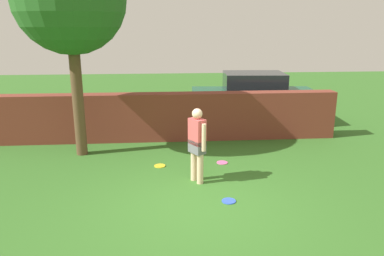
{
  "coord_description": "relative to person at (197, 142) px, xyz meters",
  "views": [
    {
      "loc": [
        -0.6,
        -6.3,
        3.28
      ],
      "look_at": [
        0.05,
        1.92,
        1.0
      ],
      "focal_mm": 34.96,
      "sensor_mm": 36.0,
      "label": 1
    }
  ],
  "objects": [
    {
      "name": "ground_plane",
      "position": [
        -0.1,
        -1.17,
        -0.9
      ],
      "size": [
        40.0,
        40.0,
        0.0
      ],
      "primitive_type": "plane",
      "color": "#336623"
    },
    {
      "name": "brick_wall",
      "position": [
        -1.6,
        3.13,
        -0.2
      ],
      "size": [
        11.93,
        0.5,
        1.39
      ],
      "primitive_type": "cube",
      "color": "brown",
      "rests_on": "ground"
    },
    {
      "name": "person",
      "position": [
        0.0,
        0.0,
        0.0
      ],
      "size": [
        0.38,
        0.47,
        1.62
      ],
      "rotation": [
        0.0,
        0.0,
        -1.01
      ],
      "color": "beige",
      "rests_on": "ground"
    },
    {
      "name": "car",
      "position": [
        2.4,
        4.99,
        -0.04
      ],
      "size": [
        4.31,
        2.14,
        1.72
      ],
      "rotation": [
        0.0,
        0.0,
        3.07
      ],
      "color": "#0C4C2D",
      "rests_on": "ground"
    },
    {
      "name": "frisbee_yellow",
      "position": [
        -0.81,
        0.98,
        -0.89
      ],
      "size": [
        0.27,
        0.27,
        0.02
      ],
      "primitive_type": "cylinder",
      "color": "yellow",
      "rests_on": "ground"
    },
    {
      "name": "frisbee_pink",
      "position": [
        0.72,
        1.08,
        -0.89
      ],
      "size": [
        0.27,
        0.27,
        0.02
      ],
      "primitive_type": "cylinder",
      "color": "pink",
      "rests_on": "ground"
    },
    {
      "name": "frisbee_blue",
      "position": [
        0.52,
        -1.0,
        -0.89
      ],
      "size": [
        0.27,
        0.27,
        0.02
      ],
      "primitive_type": "cylinder",
      "color": "blue",
      "rests_on": "ground"
    }
  ]
}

